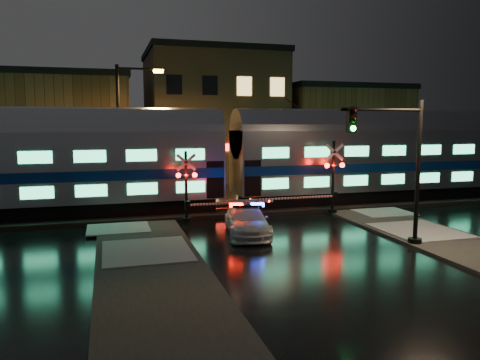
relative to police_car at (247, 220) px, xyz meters
name	(u,v)px	position (x,y,z in m)	size (l,w,h in m)	color
ground	(272,228)	(1.61, 0.96, -0.69)	(120.00, 120.00, 0.00)	black
ballast	(244,208)	(1.61, 5.96, -0.57)	(90.00, 4.20, 0.24)	black
sidewalk_left	(154,275)	(-4.89, -5.04, -0.63)	(4.00, 20.00, 0.12)	#2D2D2D
sidewalk_right	(464,248)	(8.11, -5.04, -0.63)	(4.00, 20.00, 0.12)	#2D2D2D
building_left	(45,132)	(-11.39, 22.96, 3.81)	(14.00, 10.00, 9.00)	brown
building_mid	(212,118)	(3.61, 23.46, 5.06)	(12.00, 11.00, 11.50)	brown
building_right	(336,133)	(16.61, 22.96, 3.56)	(12.00, 10.00, 8.50)	brown
train	(227,155)	(0.59, 5.96, 2.70)	(51.00, 3.12, 5.92)	black
police_car	(247,220)	(0.00, 0.00, 0.00)	(2.68, 4.95, 1.52)	silver
crossing_signal_right	(328,185)	(5.87, 3.27, 1.09)	(6.05, 0.67, 4.28)	black
crossing_signal_left	(193,194)	(-1.98, 3.26, 0.89)	(5.42, 0.64, 3.84)	black
traffic_light	(399,170)	(5.49, -3.96, 2.65)	(4.06, 0.72, 6.27)	black
streetlight	(124,125)	(-5.21, 9.96, 4.47)	(2.99, 0.31, 8.94)	black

